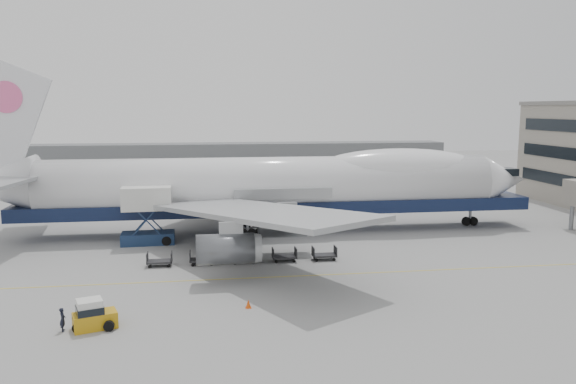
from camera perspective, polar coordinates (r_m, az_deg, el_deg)
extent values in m
plane|color=gray|center=(55.17, -0.30, -6.74)|extent=(260.00, 260.00, 0.00)
cube|color=gold|center=(49.46, 0.67, -8.54)|extent=(60.00, 0.15, 0.01)
cylinder|color=slate|center=(75.74, 26.86, -2.31)|extent=(0.50, 0.50, 3.00)
cube|color=slate|center=(123.23, -9.47, 3.26)|extent=(110.00, 8.00, 7.00)
cylinder|color=white|center=(65.72, -1.76, 0.80)|extent=(52.00, 6.40, 6.40)
cube|color=#0F1A3A|center=(66.23, -0.89, -1.38)|extent=(60.00, 5.76, 1.50)
cone|color=white|center=(74.75, 20.92, 1.17)|extent=(6.00, 6.40, 6.40)
ellipsoid|color=white|center=(69.03, 11.22, 2.48)|extent=(20.67, 5.78, 4.56)
cube|color=white|center=(68.25, -26.93, 6.49)|extent=(10.52, 0.50, 13.56)
cylinder|color=pink|center=(68.09, -26.67, 8.62)|extent=(3.40, 0.30, 3.40)
cube|color=#9EA0A3|center=(51.49, -3.27, -2.04)|extent=(20.35, 26.74, 2.26)
cube|color=#9EA0A3|center=(79.67, -5.07, 1.69)|extent=(20.35, 26.74, 2.26)
cylinder|color=#595B60|center=(84.53, -7.26, 0.54)|extent=(4.80, 2.60, 2.60)
cylinder|color=#595B60|center=(75.97, -2.61, -0.29)|extent=(4.80, 2.60, 2.60)
cylinder|color=#595B60|center=(56.41, -0.59, -3.37)|extent=(4.80, 2.60, 2.60)
cylinder|color=#595B60|center=(47.18, -6.39, -5.79)|extent=(4.80, 2.60, 2.60)
cylinder|color=slate|center=(73.56, 18.01, -2.30)|extent=(0.36, 0.36, 2.50)
cylinder|color=black|center=(73.69, 17.98, -2.84)|extent=(1.10, 0.45, 1.10)
cylinder|color=slate|center=(63.27, -4.14, -3.61)|extent=(0.36, 0.36, 2.50)
cylinder|color=black|center=(63.42, -4.13, -4.23)|extent=(1.10, 0.45, 1.10)
cylinder|color=slate|center=(69.14, -4.50, -2.58)|extent=(0.36, 0.36, 2.50)
cylinder|color=black|center=(69.27, -4.49, -3.15)|extent=(1.10, 0.45, 1.10)
cube|color=navy|center=(62.67, -14.02, -4.56)|extent=(5.70, 2.90, 1.23)
cube|color=silver|center=(61.85, -14.16, -0.60)|extent=(5.27, 3.11, 2.47)
cube|color=navy|center=(61.02, -14.20, -2.82)|extent=(3.99, 0.27, 4.41)
cube|color=navy|center=(63.43, -13.98, -2.39)|extent=(3.99, 0.27, 4.41)
cube|color=slate|center=(63.61, -14.00, -0.35)|extent=(2.74, 1.45, 0.15)
cylinder|color=black|center=(61.85, -15.98, -4.92)|extent=(1.01, 0.39, 1.01)
cylinder|color=black|center=(64.02, -15.72, -4.45)|extent=(1.01, 0.39, 1.01)
cylinder|color=black|center=(61.43, -12.23, -4.87)|extent=(1.01, 0.39, 1.01)
cylinder|color=black|center=(63.61, -12.10, -4.41)|extent=(1.01, 0.39, 1.01)
cube|color=#C49012|center=(40.34, -19.01, -12.23)|extent=(3.09, 2.28, 1.08)
cube|color=silver|center=(39.98, -19.51, -10.94)|extent=(1.94, 1.81, 0.99)
cube|color=black|center=(40.04, -19.49, -11.21)|extent=(2.06, 1.94, 0.49)
cylinder|color=black|center=(40.02, -20.59, -12.78)|extent=(0.69, 0.30, 0.69)
cylinder|color=black|center=(41.20, -20.21, -12.14)|extent=(0.69, 0.30, 0.69)
cylinder|color=black|center=(39.65, -17.73, -12.84)|extent=(0.69, 0.30, 0.69)
cylinder|color=black|center=(40.83, -17.44, -12.19)|extent=(0.69, 0.30, 0.69)
imported|color=black|center=(40.50, -21.92, -11.93)|extent=(0.46, 0.63, 1.58)
cone|color=#DA480B|center=(42.02, -4.05, -11.25)|extent=(0.41, 0.41, 0.63)
cube|color=#DA480B|center=(42.12, -4.05, -11.64)|extent=(0.43, 0.43, 0.03)
cube|color=#2D2D30|center=(53.68, -12.91, -6.90)|extent=(2.30, 1.35, 0.18)
cube|color=#2D2D30|center=(53.68, -14.11, -6.50)|extent=(0.08, 1.35, 0.90)
cube|color=#2D2D30|center=(53.50, -11.75, -6.47)|extent=(0.08, 1.35, 0.90)
cylinder|color=black|center=(53.31, -13.87, -7.37)|extent=(0.30, 0.12, 0.30)
cylinder|color=black|center=(54.37, -13.76, -7.06)|extent=(0.30, 0.12, 0.30)
cylinder|color=black|center=(53.17, -12.03, -7.35)|extent=(0.30, 0.12, 0.30)
cylinder|color=black|center=(54.22, -11.96, -7.04)|extent=(0.30, 0.12, 0.30)
cube|color=#2D2D30|center=(53.49, -8.72, -6.83)|extent=(2.30, 1.35, 0.18)
cube|color=#2D2D30|center=(53.41, -9.92, -6.44)|extent=(0.08, 1.35, 0.90)
cube|color=#2D2D30|center=(53.39, -7.55, -6.39)|extent=(0.08, 1.35, 0.90)
cylinder|color=black|center=(53.06, -9.65, -7.32)|extent=(0.30, 0.12, 0.30)
cylinder|color=black|center=(54.12, -9.62, -7.00)|extent=(0.30, 0.12, 0.30)
cylinder|color=black|center=(53.04, -7.80, -7.28)|extent=(0.30, 0.12, 0.30)
cylinder|color=black|center=(54.10, -7.81, -6.97)|extent=(0.30, 0.12, 0.30)
cube|color=#2D2D30|center=(53.59, -4.53, -6.73)|extent=(2.30, 1.35, 0.18)
cube|color=#2D2D30|center=(53.43, -5.72, -6.35)|extent=(0.08, 1.35, 0.90)
cube|color=#2D2D30|center=(53.56, -3.35, -6.28)|extent=(0.08, 1.35, 0.90)
cylinder|color=black|center=(53.09, -5.41, -7.22)|extent=(0.30, 0.12, 0.30)
cylinder|color=black|center=(54.15, -5.47, -6.91)|extent=(0.30, 0.12, 0.30)
cylinder|color=black|center=(53.20, -3.57, -7.17)|extent=(0.30, 0.12, 0.30)
cylinder|color=black|center=(54.25, -3.66, -6.86)|extent=(0.30, 0.12, 0.30)
cube|color=#2D2D30|center=(53.96, -0.37, -6.59)|extent=(2.30, 1.35, 0.18)
cube|color=#2D2D30|center=(53.73, -1.54, -6.22)|extent=(0.08, 1.35, 0.90)
cube|color=#2D2D30|center=(54.02, 0.79, -6.14)|extent=(0.08, 1.35, 0.90)
cylinder|color=black|center=(53.41, -1.20, -7.09)|extent=(0.30, 0.12, 0.30)
cylinder|color=black|center=(54.46, -1.34, -6.78)|extent=(0.30, 0.12, 0.30)
cylinder|color=black|center=(53.64, 0.62, -7.02)|extent=(0.30, 0.12, 0.30)
cylinder|color=black|center=(54.69, 0.44, -6.72)|extent=(0.30, 0.12, 0.30)
cube|color=#2D2D30|center=(54.62, 3.70, -6.43)|extent=(2.30, 1.35, 0.18)
cube|color=#2D2D30|center=(54.30, 2.57, -6.07)|extent=(0.08, 1.35, 0.90)
cube|color=#2D2D30|center=(54.75, 4.84, -5.97)|extent=(0.08, 1.35, 0.90)
cylinder|color=black|center=(54.01, 2.93, -6.92)|extent=(0.30, 0.12, 0.30)
cylinder|color=black|center=(55.05, 2.71, -6.62)|extent=(0.30, 0.12, 0.30)
cylinder|color=black|center=(54.35, 4.70, -6.84)|extent=(0.30, 0.12, 0.30)
cylinder|color=black|center=(55.39, 4.45, -6.54)|extent=(0.30, 0.12, 0.30)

